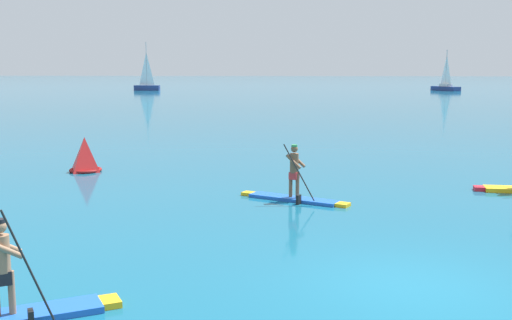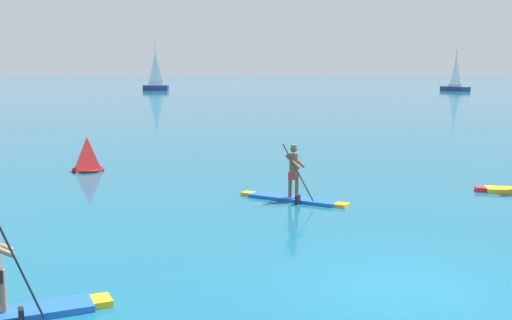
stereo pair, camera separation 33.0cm
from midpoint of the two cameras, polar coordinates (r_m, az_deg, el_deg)
The scene contains 6 objects.
ground at distance 12.30m, azimuth 14.06°, elevation -11.01°, with size 440.00×440.00×0.00m, color #145B7A.
paddleboarder_near_left at distance 11.14m, azimuth -20.67°, elevation -11.61°, with size 3.02×1.94×1.95m.
paddleboarder_mid_center at distance 19.11m, azimuth 3.91°, elevation -2.60°, with size 3.35×1.90×1.80m.
race_marker_buoy at distance 25.18m, azimuth -14.56°, elevation 0.38°, with size 1.30×1.30×1.34m.
sailboat_left_horizon at distance 102.89m, azimuth -8.93°, elevation 6.77°, with size 4.03×1.13×7.59m.
sailboat_right_horizon at distance 104.92m, azimuth 17.58°, elevation 6.40°, with size 3.95×5.21×6.42m.
Camera 2 is at (-1.76, -11.43, 4.07)m, focal length 44.43 mm.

